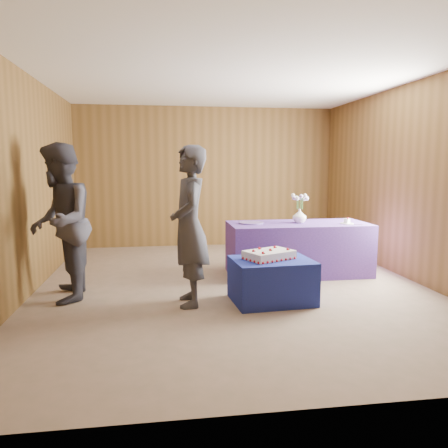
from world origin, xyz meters
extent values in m
plane|color=#8A705F|center=(0.00, 0.00, 0.00)|extent=(6.00, 6.00, 0.00)
cube|color=brown|center=(0.00, 3.00, 1.35)|extent=(5.00, 0.04, 2.70)
cube|color=brown|center=(0.00, -3.00, 1.35)|extent=(5.00, 0.04, 2.70)
cube|color=brown|center=(-2.50, 0.00, 1.35)|extent=(0.04, 6.00, 2.70)
cube|color=brown|center=(2.50, 0.00, 1.35)|extent=(0.04, 6.00, 2.70)
cube|color=white|center=(0.00, 0.00, 2.70)|extent=(5.00, 6.00, 0.04)
cube|color=#1C229A|center=(0.35, -0.75, 0.25)|extent=(0.95, 0.77, 0.50)
cube|color=#5F3798|center=(1.06, 0.47, 0.38)|extent=(2.00, 0.90, 0.75)
cube|color=silver|center=(0.32, -0.72, 0.55)|extent=(0.64, 0.55, 0.10)
sphere|color=#B10D19|center=(0.16, -0.99, 0.51)|extent=(0.03, 0.03, 0.03)
sphere|color=#B10D19|center=(0.64, -0.76, 0.51)|extent=(0.03, 0.03, 0.03)
sphere|color=#B10D19|center=(0.00, -0.67, 0.51)|extent=(0.03, 0.03, 0.03)
sphere|color=#B10D19|center=(0.49, -0.44, 0.51)|extent=(0.03, 0.03, 0.03)
sphere|color=#B10D19|center=(0.22, -0.87, 0.61)|extent=(0.03, 0.03, 0.03)
cone|color=#13561F|center=(0.24, -0.87, 0.60)|extent=(0.02, 0.02, 0.02)
sphere|color=#B10D19|center=(0.42, -0.58, 0.61)|extent=(0.03, 0.03, 0.03)
cone|color=#13561F|center=(0.44, -0.58, 0.60)|extent=(0.02, 0.02, 0.02)
sphere|color=#B10D19|center=(0.32, -0.72, 0.61)|extent=(0.03, 0.03, 0.03)
cone|color=#13561F|center=(0.34, -0.72, 0.60)|extent=(0.02, 0.02, 0.02)
imported|color=white|center=(1.08, 0.49, 0.85)|extent=(0.22, 0.22, 0.20)
cylinder|color=#36702D|center=(1.12, 0.49, 1.04)|extent=(0.01, 0.01, 0.17)
sphere|color=silver|center=(1.18, 0.49, 1.12)|extent=(0.06, 0.06, 0.06)
cylinder|color=#36702D|center=(1.11, 0.51, 1.04)|extent=(0.01, 0.01, 0.17)
sphere|color=silver|center=(1.16, 0.55, 1.12)|extent=(0.06, 0.06, 0.06)
cylinder|color=#36702D|center=(1.09, 0.53, 1.04)|extent=(0.01, 0.01, 0.17)
sphere|color=silver|center=(1.12, 0.58, 1.12)|extent=(0.06, 0.06, 0.06)
cylinder|color=#36702D|center=(1.07, 0.53, 1.04)|extent=(0.01, 0.01, 0.17)
sphere|color=silver|center=(1.06, 0.59, 1.12)|extent=(0.06, 0.06, 0.06)
cylinder|color=#36702D|center=(1.05, 0.52, 1.04)|extent=(0.01, 0.01, 0.17)
sphere|color=silver|center=(1.01, 0.57, 1.12)|extent=(0.06, 0.06, 0.06)
cylinder|color=#36702D|center=(1.04, 0.50, 1.04)|extent=(0.01, 0.01, 0.17)
sphere|color=silver|center=(0.98, 0.52, 1.12)|extent=(0.06, 0.06, 0.06)
cylinder|color=#36702D|center=(1.04, 0.48, 1.04)|extent=(0.01, 0.01, 0.17)
sphere|color=silver|center=(0.98, 0.46, 1.12)|extent=(0.06, 0.06, 0.06)
cylinder|color=#36702D|center=(1.05, 0.46, 1.04)|extent=(0.01, 0.01, 0.17)
sphere|color=silver|center=(1.01, 0.42, 1.12)|extent=(0.06, 0.06, 0.06)
cylinder|color=#36702D|center=(1.07, 0.45, 1.04)|extent=(0.01, 0.01, 0.17)
sphere|color=silver|center=(1.06, 0.39, 1.12)|extent=(0.06, 0.06, 0.06)
cylinder|color=#36702D|center=(1.09, 0.46, 1.04)|extent=(0.01, 0.01, 0.17)
sphere|color=silver|center=(1.12, 0.40, 1.12)|extent=(0.06, 0.06, 0.06)
cylinder|color=#36702D|center=(1.11, 0.47, 1.04)|extent=(0.01, 0.01, 0.17)
sphere|color=silver|center=(1.16, 0.44, 1.12)|extent=(0.06, 0.06, 0.06)
cylinder|color=#6A52A4|center=(0.37, 0.52, 0.76)|extent=(0.42, 0.42, 0.02)
cylinder|color=white|center=(1.71, 0.28, 0.76)|extent=(0.23, 0.23, 0.01)
cube|color=silver|center=(1.71, 0.28, 0.79)|extent=(0.10, 0.09, 0.06)
sphere|color=#B10D19|center=(1.71, 0.26, 0.84)|extent=(0.03, 0.03, 0.03)
cube|color=silver|center=(1.76, 0.18, 0.75)|extent=(0.26, 0.06, 0.00)
imported|color=#34353E|center=(-0.60, -0.71, 0.90)|extent=(0.46, 0.67, 1.80)
imported|color=#373641|center=(-2.06, -0.34, 0.92)|extent=(0.79, 0.96, 1.84)
camera|label=1|loc=(-0.92, -5.54, 1.57)|focal=35.00mm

